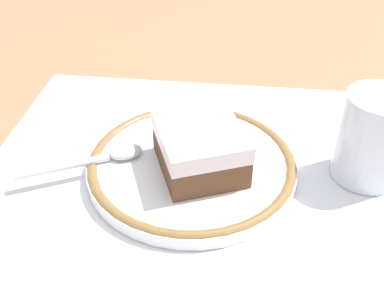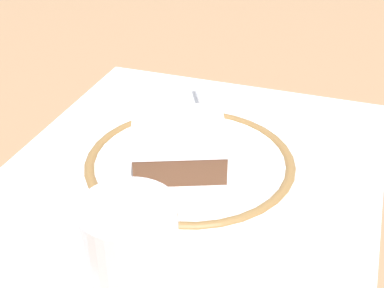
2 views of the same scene
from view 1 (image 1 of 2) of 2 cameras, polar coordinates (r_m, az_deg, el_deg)
ground_plane at (r=0.49m, az=1.03°, el=-3.54°), size 2.40×2.40×0.00m
placemat at (r=0.49m, az=1.03°, el=-3.47°), size 0.45×0.38×0.00m
plate at (r=0.48m, az=0.00°, el=-2.39°), size 0.21×0.21×0.02m
cake_slice at (r=0.46m, az=1.29°, el=-0.50°), size 0.11×0.11×0.05m
spoon at (r=0.48m, az=-10.91°, el=-1.67°), size 0.12×0.07×0.01m
cup at (r=0.49m, az=20.99°, el=0.16°), size 0.07×0.07×0.09m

